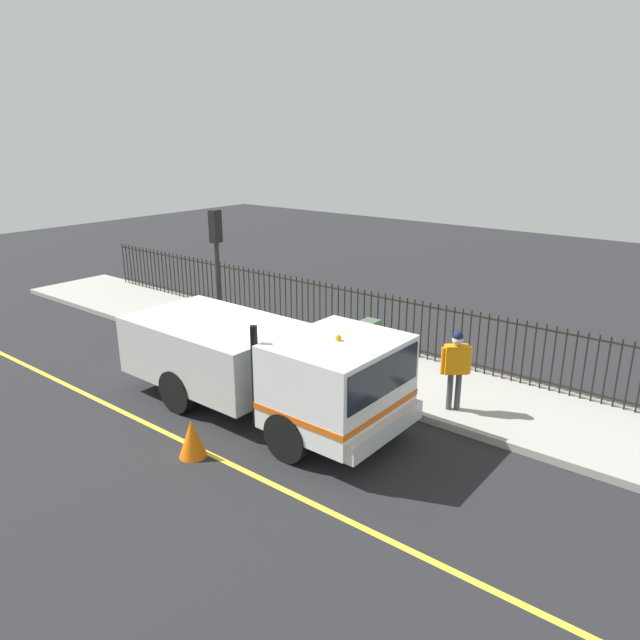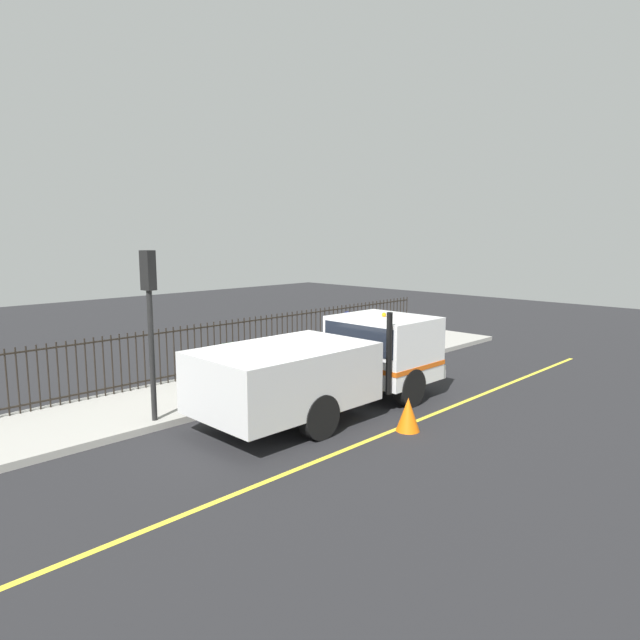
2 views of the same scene
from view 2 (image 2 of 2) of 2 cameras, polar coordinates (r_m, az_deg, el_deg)
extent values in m
plane|color=#232326|center=(12.96, -3.34, -10.32)|extent=(55.60, 55.60, 0.00)
cube|color=#A3A099|center=(15.29, -11.26, -7.21)|extent=(3.15, 25.27, 0.16)
cube|color=yellow|center=(11.58, 3.79, -12.64)|extent=(0.12, 22.74, 0.01)
cube|color=white|center=(14.77, 6.51, -2.79)|extent=(2.45, 2.09, 1.63)
cube|color=black|center=(14.71, 6.53, -1.42)|extent=(2.26, 2.13, 0.72)
cube|color=silver|center=(12.33, -3.72, -5.78)|extent=(2.46, 3.90, 1.32)
cube|color=silver|center=(15.78, 9.00, -4.59)|extent=(2.31, 0.22, 0.36)
cube|color=#DB5914|center=(14.85, 6.48, -4.15)|extent=(2.47, 2.11, 0.12)
cylinder|color=black|center=(15.41, 2.53, -5.38)|extent=(0.31, 0.96, 0.96)
cylinder|color=black|center=(14.08, 9.18, -6.84)|extent=(0.31, 0.96, 0.96)
cylinder|color=black|center=(13.32, -6.84, -7.68)|extent=(0.31, 0.96, 0.96)
cylinder|color=black|center=(11.74, -0.10, -9.85)|extent=(0.31, 0.96, 0.96)
sphere|color=orange|center=(14.63, 6.56, 0.54)|extent=(0.12, 0.12, 0.12)
cylinder|color=black|center=(13.22, 7.07, -3.42)|extent=(0.14, 0.14, 1.96)
cube|color=orange|center=(17.26, 2.77, -1.11)|extent=(0.49, 0.52, 0.62)
sphere|color=beige|center=(17.20, 2.78, 0.28)|extent=(0.23, 0.23, 0.23)
sphere|color=#14193F|center=(17.19, 2.78, 0.55)|extent=(0.22, 0.22, 0.22)
cylinder|color=#3F3F47|center=(17.49, 2.76, -3.40)|extent=(0.12, 0.12, 0.83)
cylinder|color=#3F3F47|center=(17.31, 2.75, -3.52)|extent=(0.12, 0.12, 0.83)
cylinder|color=orange|center=(17.54, 2.78, -1.06)|extent=(0.09, 0.09, 0.59)
cylinder|color=orange|center=(17.00, 2.76, -1.37)|extent=(0.09, 0.09, 0.59)
cylinder|color=black|center=(23.53, 8.86, 0.48)|extent=(0.04, 0.04, 1.55)
cylinder|color=black|center=(23.35, 8.54, 0.43)|extent=(0.04, 0.04, 1.55)
cylinder|color=black|center=(23.17, 8.21, 0.37)|extent=(0.04, 0.04, 1.55)
cylinder|color=black|center=(22.99, 7.88, 0.32)|extent=(0.04, 0.04, 1.55)
cylinder|color=black|center=(22.81, 7.54, 0.26)|extent=(0.04, 0.04, 1.55)
cylinder|color=black|center=(22.64, 7.20, 0.20)|extent=(0.04, 0.04, 1.55)
cylinder|color=black|center=(22.46, 6.85, 0.14)|extent=(0.04, 0.04, 1.55)
cylinder|color=black|center=(22.29, 6.50, 0.08)|extent=(0.04, 0.04, 1.55)
cylinder|color=black|center=(22.11, 6.14, 0.02)|extent=(0.04, 0.04, 1.55)
cylinder|color=black|center=(21.94, 5.78, -0.04)|extent=(0.04, 0.04, 1.55)
cylinder|color=black|center=(21.77, 5.41, -0.10)|extent=(0.04, 0.04, 1.55)
cylinder|color=black|center=(21.59, 5.04, -0.16)|extent=(0.04, 0.04, 1.55)
cylinder|color=black|center=(21.42, 4.65, -0.23)|extent=(0.04, 0.04, 1.55)
cylinder|color=black|center=(21.25, 4.27, -0.29)|extent=(0.04, 0.04, 1.55)
cylinder|color=black|center=(21.09, 3.87, -0.36)|extent=(0.04, 0.04, 1.55)
cylinder|color=black|center=(20.92, 3.47, -0.43)|extent=(0.04, 0.04, 1.55)
cylinder|color=black|center=(20.75, 3.07, -0.50)|extent=(0.04, 0.04, 1.55)
cylinder|color=black|center=(20.59, 2.66, -0.57)|extent=(0.04, 0.04, 1.55)
cylinder|color=black|center=(20.42, 2.24, -0.64)|extent=(0.04, 0.04, 1.55)
cylinder|color=black|center=(20.26, 1.81, -0.71)|extent=(0.04, 0.04, 1.55)
cylinder|color=black|center=(20.10, 1.38, -0.78)|extent=(0.04, 0.04, 1.55)
cylinder|color=black|center=(19.94, 0.94, -0.86)|extent=(0.04, 0.04, 1.55)
cylinder|color=black|center=(19.78, 0.49, -0.93)|extent=(0.04, 0.04, 1.55)
cylinder|color=black|center=(19.62, 0.04, -1.01)|extent=(0.04, 0.04, 1.55)
cylinder|color=black|center=(19.46, -0.43, -1.09)|extent=(0.04, 0.04, 1.55)
cylinder|color=black|center=(19.31, -0.90, -1.16)|extent=(0.04, 0.04, 1.55)
cylinder|color=black|center=(19.16, -1.37, -1.24)|extent=(0.04, 0.04, 1.55)
cylinder|color=black|center=(19.00, -1.86, -1.33)|extent=(0.04, 0.04, 1.55)
cylinder|color=black|center=(18.85, -2.35, -1.41)|extent=(0.04, 0.04, 1.55)
cylinder|color=black|center=(18.70, -2.85, -1.49)|extent=(0.04, 0.04, 1.55)
cylinder|color=black|center=(18.55, -3.36, -1.58)|extent=(0.04, 0.04, 1.55)
cylinder|color=black|center=(18.41, -3.88, -1.66)|extent=(0.04, 0.04, 1.55)
cylinder|color=black|center=(18.26, -4.40, -1.75)|extent=(0.04, 0.04, 1.55)
cylinder|color=black|center=(18.12, -4.93, -1.84)|extent=(0.04, 0.04, 1.55)
cylinder|color=black|center=(17.98, -5.48, -1.93)|extent=(0.04, 0.04, 1.55)
cylinder|color=black|center=(17.84, -6.03, -2.02)|extent=(0.04, 0.04, 1.55)
cylinder|color=black|center=(17.70, -6.59, -2.11)|extent=(0.04, 0.04, 1.55)
cylinder|color=black|center=(17.56, -7.15, -2.21)|extent=(0.04, 0.04, 1.55)
cylinder|color=black|center=(17.42, -7.73, -2.30)|extent=(0.04, 0.04, 1.55)
cylinder|color=black|center=(17.29, -8.32, -2.40)|extent=(0.04, 0.04, 1.55)
cylinder|color=black|center=(17.16, -8.91, -2.49)|extent=(0.04, 0.04, 1.55)
cylinder|color=black|center=(17.03, -9.52, -2.59)|extent=(0.04, 0.04, 1.55)
cylinder|color=black|center=(16.90, -10.13, -2.69)|extent=(0.04, 0.04, 1.55)
cylinder|color=black|center=(16.78, -10.75, -2.79)|extent=(0.04, 0.04, 1.55)
cylinder|color=black|center=(16.65, -11.39, -2.90)|extent=(0.04, 0.04, 1.55)
cylinder|color=black|center=(16.53, -12.03, -3.00)|extent=(0.04, 0.04, 1.55)
cylinder|color=black|center=(16.41, -12.68, -3.10)|extent=(0.04, 0.04, 1.55)
cylinder|color=black|center=(16.30, -13.34, -3.21)|extent=(0.04, 0.04, 1.55)
cylinder|color=black|center=(16.18, -14.01, -3.32)|extent=(0.04, 0.04, 1.55)
cylinder|color=black|center=(16.07, -14.69, -3.42)|extent=(0.04, 0.04, 1.55)
cylinder|color=black|center=(15.96, -15.38, -3.53)|extent=(0.04, 0.04, 1.55)
cylinder|color=black|center=(15.85, -16.08, -3.64)|extent=(0.04, 0.04, 1.55)
cylinder|color=black|center=(15.75, -16.79, -3.75)|extent=(0.04, 0.04, 1.55)
cylinder|color=black|center=(15.65, -17.51, -3.86)|extent=(0.04, 0.04, 1.55)
cylinder|color=black|center=(15.55, -18.24, -3.97)|extent=(0.04, 0.04, 1.55)
cylinder|color=black|center=(15.45, -18.98, -4.09)|extent=(0.04, 0.04, 1.55)
cylinder|color=black|center=(15.35, -19.72, -4.20)|extent=(0.04, 0.04, 1.55)
cylinder|color=black|center=(15.26, -20.48, -4.32)|extent=(0.04, 0.04, 1.55)
cylinder|color=black|center=(15.17, -21.25, -4.43)|extent=(0.04, 0.04, 1.55)
cylinder|color=black|center=(15.08, -22.02, -4.55)|extent=(0.04, 0.04, 1.55)
cylinder|color=black|center=(15.00, -22.81, -4.66)|extent=(0.04, 0.04, 1.55)
cylinder|color=black|center=(14.92, -23.60, -4.78)|extent=(0.04, 0.04, 1.55)
cylinder|color=black|center=(14.84, -24.40, -4.90)|extent=(0.04, 0.04, 1.55)
cylinder|color=black|center=(14.77, -25.21, -5.01)|extent=(0.04, 0.04, 1.55)
cylinder|color=black|center=(14.69, -26.03, -5.13)|extent=(0.04, 0.04, 1.55)
cylinder|color=black|center=(14.63, -26.86, -5.25)|extent=(0.04, 0.04, 1.55)
cylinder|color=black|center=(14.56, -27.69, -5.36)|extent=(0.04, 0.04, 1.55)
cylinder|color=black|center=(14.50, -28.53, -5.48)|extent=(0.04, 0.04, 1.55)
cylinder|color=black|center=(14.44, -29.38, -5.60)|extent=(0.04, 0.04, 1.55)
cube|color=black|center=(16.06, -14.09, -1.04)|extent=(0.04, 21.48, 0.04)
cube|color=black|center=(16.31, -13.94, -5.34)|extent=(0.04, 21.48, 0.04)
cylinder|color=black|center=(12.62, -16.90, -1.68)|extent=(0.12, 0.12, 3.74)
cube|color=black|center=(12.46, -17.19, 4.88)|extent=(0.32, 0.25, 0.85)
sphere|color=red|center=(12.44, -17.24, 6.05)|extent=(0.16, 0.16, 0.16)
sphere|color=yellow|center=(12.46, -17.19, 4.88)|extent=(0.16, 0.16, 0.16)
sphere|color=green|center=(12.47, -17.14, 3.71)|extent=(0.16, 0.16, 0.16)
cube|color=#4C6B4C|center=(16.35, -8.76, -4.11)|extent=(0.64, 0.42, 0.95)
cone|color=orange|center=(12.39, 9.00, -9.51)|extent=(0.52, 0.52, 0.74)
camera|label=1|loc=(17.56, 43.06, 11.43)|focal=32.67mm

